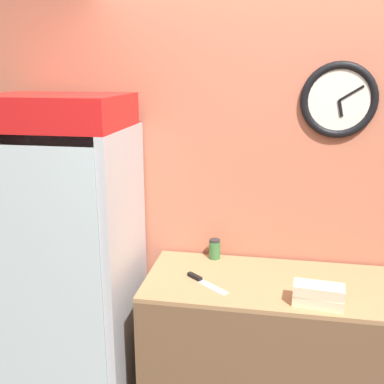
% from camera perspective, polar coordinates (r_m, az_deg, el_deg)
% --- Properties ---
extents(wall_back, '(5.20, 0.10, 2.70)m').
position_cam_1_polar(wall_back, '(2.80, 13.98, 0.49)').
color(wall_back, '#B7664C').
rests_on(wall_back, ground_plane).
extents(prep_counter, '(1.75, 0.65, 0.90)m').
position_cam_1_polar(prep_counter, '(2.84, 13.15, -19.46)').
color(prep_counter, brown).
rests_on(prep_counter, ground_plane).
extents(beverage_cooler, '(0.78, 0.66, 1.92)m').
position_cam_1_polar(beverage_cooler, '(2.83, -15.14, -5.92)').
color(beverage_cooler, '#B2B7BC').
rests_on(beverage_cooler, ground_plane).
extents(sandwich_stack_bottom, '(0.26, 0.14, 0.06)m').
position_cam_1_polar(sandwich_stack_bottom, '(2.41, 15.70, -13.09)').
color(sandwich_stack_bottom, beige).
rests_on(sandwich_stack_bottom, prep_counter).
extents(sandwich_stack_middle, '(0.26, 0.14, 0.06)m').
position_cam_1_polar(sandwich_stack_middle, '(2.38, 15.80, -11.90)').
color(sandwich_stack_middle, beige).
rests_on(sandwich_stack_middle, sandwich_stack_bottom).
extents(chefs_knife, '(0.26, 0.22, 0.02)m').
position_cam_1_polar(chefs_knife, '(2.56, 1.21, -11.18)').
color(chefs_knife, silver).
rests_on(chefs_knife, prep_counter).
extents(condiment_jar, '(0.07, 0.07, 0.13)m').
position_cam_1_polar(condiment_jar, '(2.83, 2.89, -7.25)').
color(condiment_jar, '#336B38').
rests_on(condiment_jar, prep_counter).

